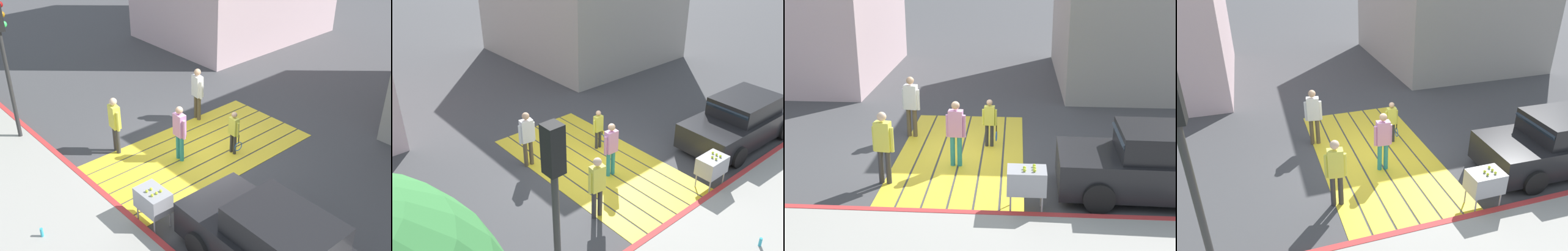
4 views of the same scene
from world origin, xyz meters
TOP-DOWN VIEW (x-y plane):
  - ground_plane at (0.00, 0.00)m, footprint 120.00×120.00m
  - crosswalk_stripes at (0.00, 0.00)m, footprint 6.40×3.25m
  - curb_painted at (-3.25, 0.00)m, footprint 0.16×40.00m
  - car_parked_near_curb at (-2.00, -4.53)m, footprint 2.07×4.34m
  - traffic_light_corner at (-3.58, 4.13)m, footprint 0.39×0.28m
  - tennis_ball_cart at (-2.90, -1.65)m, footprint 0.56×0.80m
  - water_bottle at (-5.10, -0.45)m, footprint 0.07×0.07m
  - pedestrian_adult_lead at (-0.69, 0.04)m, footprint 0.23×0.49m
  - pedestrian_adult_trailing at (1.30, 1.54)m, footprint 0.28×0.51m
  - pedestrian_adult_side at (-1.79, 1.57)m, footprint 0.27×0.50m
  - pedestrian_child_with_racket at (0.68, -0.72)m, footprint 0.28×0.41m

SIDE VIEW (x-z plane):
  - ground_plane at x=0.00m, z-range 0.00..0.00m
  - crosswalk_stripes at x=0.00m, z-range 0.00..0.01m
  - curb_painted at x=-3.25m, z-range 0.00..0.13m
  - water_bottle at x=-5.10m, z-range 0.12..0.34m
  - tennis_ball_cart at x=-2.90m, z-range 0.19..1.21m
  - car_parked_near_curb at x=-2.00m, z-range -0.05..1.52m
  - pedestrian_child_with_racket at x=0.68m, z-range 0.09..1.42m
  - pedestrian_adult_lead at x=-0.69m, z-range 0.14..1.82m
  - pedestrian_adult_side at x=-1.79m, z-range 0.14..1.88m
  - pedestrian_adult_trailing at x=1.30m, z-range 0.14..1.91m
  - traffic_light_corner at x=-3.58m, z-range 0.92..5.16m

